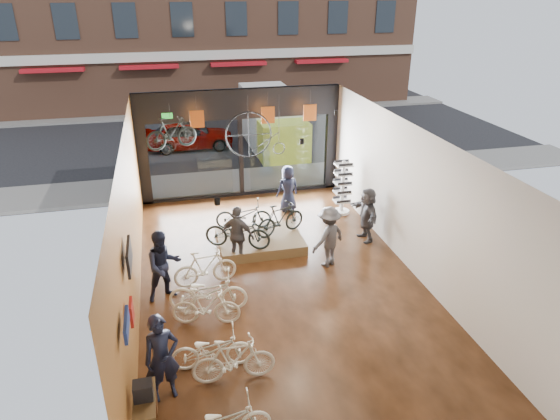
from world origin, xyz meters
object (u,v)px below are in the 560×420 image
object	(u,v)px
floor_bike_3	(206,306)
penny_farthing	(258,136)
display_bike_left	(238,232)
customer_5	(367,214)
display_bike_right	(243,215)
customer_0	(162,358)
street_car	(189,135)
floor_bike_4	(208,292)
display_platform	(260,241)
floor_bike_1	(234,360)
customer_2	(238,235)
floor_bike_2	(212,349)
sunglasses_rack	(342,188)
floor_bike_5	(205,268)
customer_3	(329,237)
display_bike_mid	(280,219)
hung_bike	(171,133)
box_truck	(274,123)
customer_4	(288,189)
customer_1	(164,266)

from	to	relation	value
floor_bike_3	penny_farthing	size ratio (longest dim) A/B	0.81
display_bike_left	customer_5	world-z (taller)	customer_5
display_bike_right	customer_0	size ratio (longest dim) A/B	0.93
street_car	floor_bike_4	bearing A→B (deg)	177.91
display_platform	customer_0	distance (m)	6.04
floor_bike_1	customer_2	size ratio (longest dim) A/B	0.98
customer_0	street_car	bearing A→B (deg)	71.46
floor_bike_2	sunglasses_rack	size ratio (longest dim) A/B	0.89
floor_bike_2	floor_bike_5	xyz separation A→B (m)	(0.17, 3.05, 0.06)
sunglasses_rack	customer_3	bearing A→B (deg)	-104.50
display_bike_mid	street_car	bearing A→B (deg)	-10.23
floor_bike_2	display_bike_right	size ratio (longest dim) A/B	0.98
floor_bike_3	display_bike_left	size ratio (longest dim) A/B	0.83
floor_bike_5	hung_bike	xyz separation A→B (m)	(-0.47, 3.88, 2.44)
customer_0	sunglasses_rack	world-z (taller)	sunglasses_rack
display_bike_right	sunglasses_rack	world-z (taller)	sunglasses_rack
floor_bike_4	display_bike_mid	distance (m)	3.71
floor_bike_5	sunglasses_rack	distance (m)	5.86
display_bike_mid	customer_5	distance (m)	2.54
hung_bike	floor_bike_4	bearing A→B (deg)	166.03
customer_3	display_bike_left	bearing A→B (deg)	-52.20
street_car	display_platform	distance (m)	10.11
box_truck	penny_farthing	distance (m)	6.64
display_bike_left	customer_0	bearing A→B (deg)	179.76
box_truck	customer_5	world-z (taller)	box_truck
customer_4	hung_bike	bearing A→B (deg)	-11.16
street_car	floor_bike_2	bearing A→B (deg)	177.71
floor_bike_1	customer_5	xyz separation A→B (m)	(4.68, 4.87, 0.34)
box_truck	display_bike_mid	xyz separation A→B (m)	(-1.85, -8.97, -0.48)
sunglasses_rack	display_bike_right	bearing A→B (deg)	-153.14
customer_0	customer_3	xyz separation A→B (m)	(4.41, 3.83, -0.03)
floor_bike_1	floor_bike_2	bearing A→B (deg)	39.26
street_car	sunglasses_rack	size ratio (longest dim) A/B	2.19
floor_bike_3	customer_1	distance (m)	1.58
display_bike_mid	customer_0	size ratio (longest dim) A/B	0.91
street_car	floor_bike_4	size ratio (longest dim) A/B	2.20
floor_bike_5	display_bike_mid	size ratio (longest dim) A/B	1.00
floor_bike_1	customer_3	size ratio (longest dim) A/B	0.94
street_car	floor_bike_2	xyz separation A→B (m)	(-0.59, -14.74, -0.26)
floor_bike_5	customer_0	distance (m)	3.80
floor_bike_5	penny_farthing	size ratio (longest dim) A/B	0.84
sunglasses_rack	customer_0	bearing A→B (deg)	-119.02
street_car	penny_farthing	size ratio (longest dim) A/B	2.10
display_platform	penny_farthing	world-z (taller)	penny_farthing
customer_0	display_bike_right	bearing A→B (deg)	54.64
floor_bike_4	customer_5	xyz separation A→B (m)	(4.91, 2.46, 0.34)
street_car	display_bike_left	size ratio (longest dim) A/B	2.17
customer_1	customer_5	world-z (taller)	customer_1
customer_0	hung_bike	xyz separation A→B (m)	(0.63, 7.50, 2.05)
display_platform	hung_bike	world-z (taller)	hung_bike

